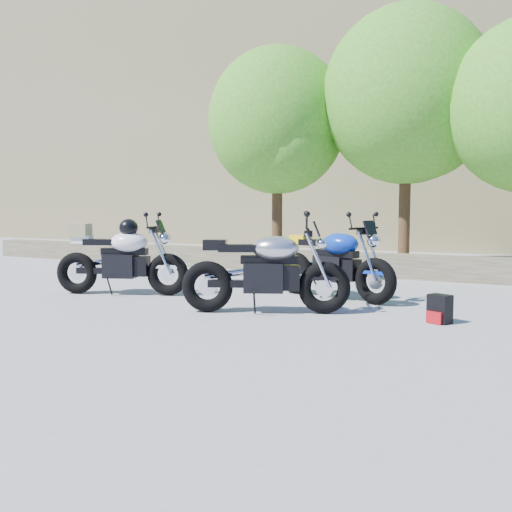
{
  "coord_description": "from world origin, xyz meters",
  "views": [
    {
      "loc": [
        4.26,
        -6.53,
        1.46
      ],
      "look_at": [
        0.2,
        1.0,
        0.75
      ],
      "focal_mm": 40.0,
      "sensor_mm": 36.0,
      "label": 1
    }
  ],
  "objects_px": {
    "silver_bike": "(267,272)",
    "white_bike": "(121,258)",
    "backpack": "(439,309)",
    "blue_bike": "(334,264)"
  },
  "relations": [
    {
      "from": "white_bike",
      "to": "backpack",
      "type": "bearing_deg",
      "value": -20.11
    },
    {
      "from": "silver_bike",
      "to": "white_bike",
      "type": "distance_m",
      "value": 2.99
    },
    {
      "from": "blue_bike",
      "to": "white_bike",
      "type": "bearing_deg",
      "value": -142.26
    },
    {
      "from": "backpack",
      "to": "blue_bike",
      "type": "bearing_deg",
      "value": 170.41
    },
    {
      "from": "silver_bike",
      "to": "white_bike",
      "type": "xyz_separation_m",
      "value": [
        -2.97,
        0.35,
        0.05
      ]
    },
    {
      "from": "silver_bike",
      "to": "backpack",
      "type": "relative_size",
      "value": 6.07
    },
    {
      "from": "white_bike",
      "to": "backpack",
      "type": "height_order",
      "value": "white_bike"
    },
    {
      "from": "silver_bike",
      "to": "backpack",
      "type": "bearing_deg",
      "value": -14.0
    },
    {
      "from": "blue_bike",
      "to": "silver_bike",
      "type": "bearing_deg",
      "value": -86.34
    },
    {
      "from": "silver_bike",
      "to": "blue_bike",
      "type": "xyz_separation_m",
      "value": [
        0.38,
        1.63,
        -0.01
      ]
    }
  ]
}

